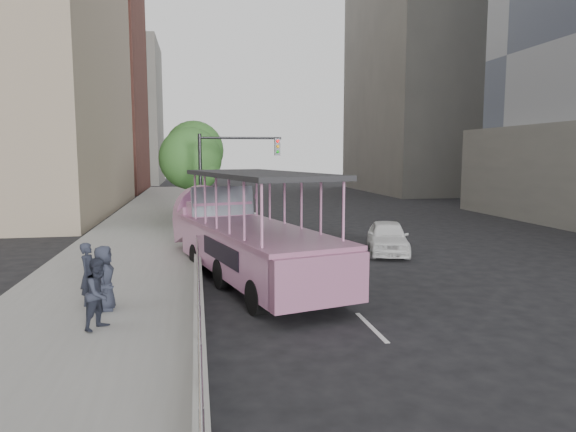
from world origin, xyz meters
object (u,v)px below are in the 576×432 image
pedestrian_near (89,274)px  street_tree_near (192,161)px  traffic_signal (224,168)px  street_tree_far (196,153)px  duck_boat (243,238)px  pedestrian_mid (100,293)px  pedestrian_far (104,278)px  car (388,237)px  parking_sign (200,218)px

pedestrian_near → street_tree_near: street_tree_near is taller
traffic_signal → street_tree_far: size_ratio=0.81×
duck_boat → street_tree_far: 18.43m
pedestrian_mid → street_tree_far: (2.18, 23.76, 3.20)m
pedestrian_far → street_tree_far: size_ratio=0.25×
duck_boat → car: size_ratio=2.75×
pedestrian_far → parking_sign: size_ratio=0.62×
car → pedestrian_mid: 13.40m
duck_boat → street_tree_near: 12.50m
duck_boat → car: (6.43, 3.13, -0.65)m
car → parking_sign: parking_sign is taller
parking_sign → street_tree_near: bearing=91.9°
duck_boat → pedestrian_mid: (-3.71, -5.63, -0.24)m
pedestrian_far → street_tree_far: (2.33, 22.33, 3.19)m
pedestrian_mid → street_tree_near: street_tree_near is taller
duck_boat → pedestrian_mid: 6.74m
pedestrian_far → street_tree_far: street_tree_far is taller
car → pedestrian_mid: pedestrian_mid is taller
duck_boat → car: bearing=25.9°
pedestrian_far → street_tree_near: 16.69m
duck_boat → pedestrian_far: duck_boat is taller
duck_boat → pedestrian_mid: bearing=-123.4°
car → parking_sign: 7.91m
car → parking_sign: (-7.85, 0.05, 0.97)m
parking_sign → street_tree_near: 9.21m
pedestrian_far → traffic_signal: traffic_signal is taller
car → duck_boat: bearing=-137.3°
pedestrian_near → pedestrian_far: size_ratio=1.00×
parking_sign → street_tree_far: 15.19m
car → pedestrian_far: (-10.28, -7.32, 0.42)m
pedestrian_mid → parking_sign: size_ratio=0.61×
street_tree_near → traffic_signal: bearing=-65.0°
pedestrian_mid → street_tree_far: street_tree_far is taller
pedestrian_near → street_tree_far: bearing=7.3°
pedestrian_far → street_tree_far: bearing=-6.9°
car → pedestrian_mid: (-10.13, -8.75, 0.41)m
street_tree_far → parking_sign: bearing=-89.6°
pedestrian_near → parking_sign: 7.44m
pedestrian_far → traffic_signal: 13.64m
traffic_signal → duck_boat: bearing=-89.2°
pedestrian_near → pedestrian_mid: (0.61, -1.97, -0.01)m
street_tree_near → pedestrian_mid: bearing=-96.4°
pedestrian_near → traffic_signal: 13.26m
pedestrian_near → street_tree_far: 22.19m
pedestrian_far → street_tree_near: (2.13, 16.33, 2.70)m
street_tree_near → street_tree_far: bearing=88.1°
duck_boat → pedestrian_mid: size_ratio=6.96×
parking_sign → traffic_signal: size_ratio=0.51×
car → traffic_signal: bearing=156.4°
street_tree_far → car: bearing=-62.1°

